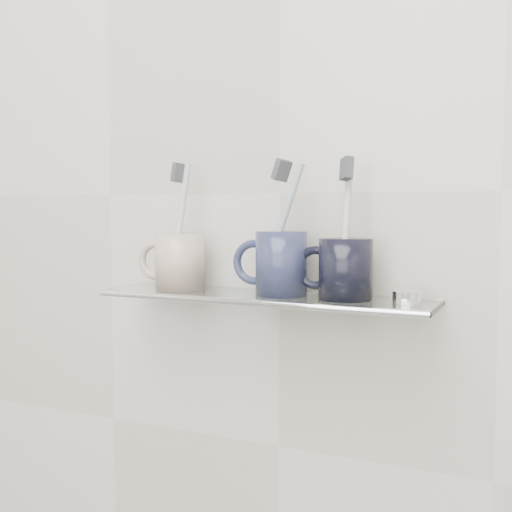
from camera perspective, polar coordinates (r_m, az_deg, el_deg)
The scene contains 18 objects.
wall_back at distance 0.99m, azimuth 2.12°, elevation 5.63°, with size 2.50×2.50×0.00m, color beige.
shelf_glass at distance 0.94m, azimuth 0.64°, elevation -3.70°, with size 0.50×0.12×0.01m, color silver.
shelf_rail at distance 0.89m, azimuth -0.83°, elevation -4.15°, with size 0.01×0.01×0.50m, color silver.
bracket_left at distance 1.08m, azimuth -8.53°, elevation -3.27°, with size 0.02×0.02×0.03m, color silver.
bracket_right at distance 0.93m, azimuth 13.85°, elevation -4.65°, with size 0.02×0.02×0.03m, color silver.
mug_left at distance 1.01m, azimuth -6.76°, elevation -0.49°, with size 0.08×0.08×0.09m, color beige.
mug_left_handle at distance 1.03m, azimuth -8.89°, elevation -0.40°, with size 0.06×0.06×0.01m, color beige.
toothbrush_left at distance 1.01m, azimuth -6.79°, elevation 2.79°, with size 0.01×0.01×0.19m, color silver.
bristles_left at distance 1.01m, azimuth -6.83°, elevation 7.35°, with size 0.01×0.02×0.03m, color #393C3F.
mug_center at distance 0.93m, azimuth 2.27°, elevation -0.67°, with size 0.08×0.08×0.09m, color #1C1F3C.
mug_center_handle at distance 0.95m, azimuth -0.17°, elevation -0.57°, with size 0.07×0.07×0.01m, color #1C1F3C.
toothbrush_center at distance 0.93m, azimuth 2.28°, elevation 2.69°, with size 0.01×0.01×0.19m, color #9BABB5.
bristles_center at distance 0.93m, azimuth 2.29°, elevation 7.63°, with size 0.01×0.02×0.03m, color #393C3F.
mug_right at distance 0.90m, azimuth 7.96°, elevation -1.16°, with size 0.08×0.08×0.08m, color black.
mug_right_handle at distance 0.91m, azimuth 5.34°, elevation -1.05°, with size 0.06×0.06×0.01m, color black.
toothbrush_right at distance 0.89m, azimuth 8.00°, elevation 2.59°, with size 0.01×0.01×0.19m, color beige.
bristles_right at distance 0.90m, azimuth 8.06°, elevation 7.71°, with size 0.01×0.02×0.03m, color #393C3F.
chrome_cap at distance 0.88m, azimuth 13.29°, elevation -3.57°, with size 0.04×0.04×0.02m, color silver.
Camera 1 is at (0.38, 0.19, 1.23)m, focal length 45.00 mm.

